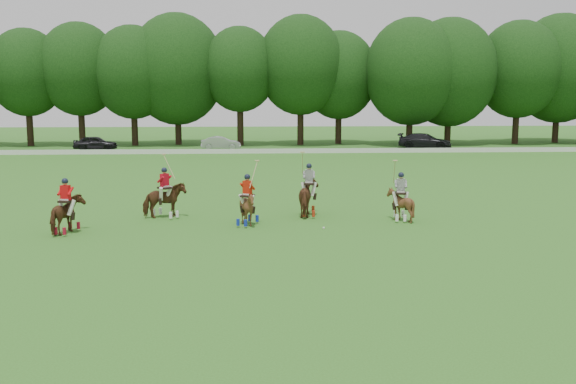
{
  "coord_description": "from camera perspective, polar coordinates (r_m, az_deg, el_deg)",
  "views": [
    {
      "loc": [
        0.96,
        -22.99,
        5.55
      ],
      "look_at": [
        2.59,
        4.2,
        1.4
      ],
      "focal_mm": 40.0,
      "sensor_mm": 36.0,
      "label": 1
    }
  ],
  "objects": [
    {
      "name": "car_mid",
      "position": [
        65.74,
        -5.99,
        4.35
      ],
      "size": [
        4.08,
        1.53,
        1.33
      ],
      "primitive_type": "imported",
      "rotation": [
        0.0,
        0.0,
        1.6
      ],
      "color": "#ABAAB0",
      "rests_on": "ground"
    },
    {
      "name": "polo_red_a",
      "position": [
        27.26,
        -19.08,
        -1.84
      ],
      "size": [
        1.22,
        1.95,
        2.24
      ],
      "color": "#482A13",
      "rests_on": "ground"
    },
    {
      "name": "ground",
      "position": [
        23.67,
        -5.68,
        -4.94
      ],
      "size": [
        180.0,
        180.0,
        0.0
      ],
      "primitive_type": "plane",
      "color": "#32681D",
      "rests_on": "ground"
    },
    {
      "name": "polo_ball",
      "position": [
        26.79,
        3.19,
        -3.21
      ],
      "size": [
        0.09,
        0.09,
        0.09
      ],
      "primitive_type": "sphere",
      "color": "white",
      "rests_on": "ground"
    },
    {
      "name": "car_left",
      "position": [
        67.47,
        -16.73,
        4.19
      ],
      "size": [
        4.35,
        1.92,
        1.46
      ],
      "primitive_type": "imported",
      "rotation": [
        0.0,
        0.0,
        1.62
      ],
      "color": "black",
      "rests_on": "ground"
    },
    {
      "name": "polo_stripe_a",
      "position": [
        29.49,
        1.87,
        -0.43
      ],
      "size": [
        1.31,
        2.13,
        2.97
      ],
      "color": "#482A13",
      "rests_on": "ground"
    },
    {
      "name": "polo_red_b",
      "position": [
        29.55,
        -10.87,
        -0.7
      ],
      "size": [
        2.07,
        2.08,
        2.84
      ],
      "color": "#482A13",
      "rests_on": "ground"
    },
    {
      "name": "polo_stripe_b",
      "position": [
        28.81,
        9.96,
        -1.03
      ],
      "size": [
        1.34,
        1.47,
        2.7
      ],
      "color": "#482A13",
      "rests_on": "ground"
    },
    {
      "name": "car_right",
      "position": [
        68.13,
        12.07,
        4.46
      ],
      "size": [
        5.87,
        4.07,
        1.58
      ],
      "primitive_type": "imported",
      "rotation": [
        0.0,
        0.0,
        1.19
      ],
      "color": "black",
      "rests_on": "ground"
    },
    {
      "name": "polo_red_c",
      "position": [
        27.39,
        -3.61,
        -1.37
      ],
      "size": [
        1.69,
        1.75,
        2.75
      ],
      "color": "#482A13",
      "rests_on": "ground"
    },
    {
      "name": "tree_line",
      "position": [
        71.09,
        -4.07,
        10.8
      ],
      "size": [
        117.98,
        14.32,
        14.75
      ],
      "color": "black",
      "rests_on": "ground"
    },
    {
      "name": "boundary_rail",
      "position": [
        61.23,
        -4.33,
        3.64
      ],
      "size": [
        120.0,
        0.1,
        0.44
      ],
      "primitive_type": "cube",
      "color": "white",
      "rests_on": "ground"
    }
  ]
}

